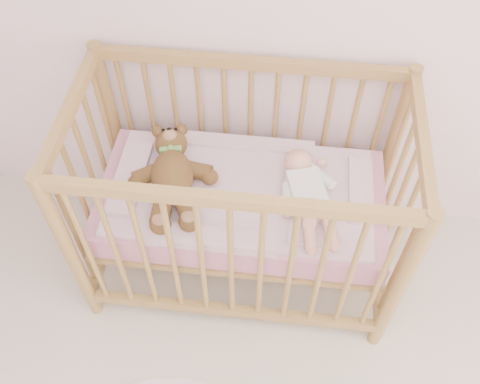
# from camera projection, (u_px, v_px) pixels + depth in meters

# --- Properties ---
(crib) EXTENTS (1.36, 0.76, 1.00)m
(crib) POSITION_uv_depth(u_px,v_px,m) (241.00, 200.00, 2.31)
(crib) COLOR tan
(crib) RESTS_ON floor
(mattress) EXTENTS (1.22, 0.62, 0.13)m
(mattress) POSITION_uv_depth(u_px,v_px,m) (241.00, 202.00, 2.32)
(mattress) COLOR pink
(mattress) RESTS_ON crib
(blanket) EXTENTS (1.10, 0.58, 0.06)m
(blanket) POSITION_uv_depth(u_px,v_px,m) (241.00, 191.00, 2.27)
(blanket) COLOR #E9A1BA
(blanket) RESTS_ON mattress
(baby) EXTENTS (0.39, 0.58, 0.13)m
(baby) POSITION_uv_depth(u_px,v_px,m) (307.00, 190.00, 2.17)
(baby) COLOR white
(baby) RESTS_ON blanket
(teddy_bear) EXTENTS (0.51, 0.63, 0.15)m
(teddy_bear) POSITION_uv_depth(u_px,v_px,m) (172.00, 176.00, 2.21)
(teddy_bear) COLOR brown
(teddy_bear) RESTS_ON blanket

